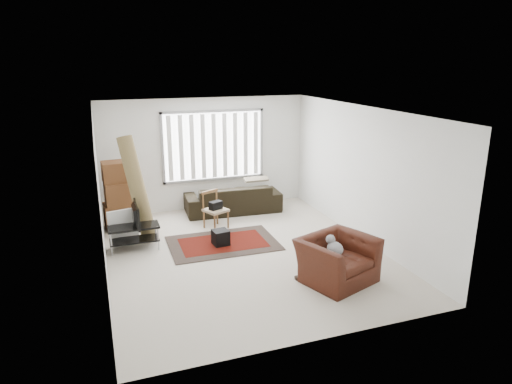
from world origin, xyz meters
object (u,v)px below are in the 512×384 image
tv_stand (134,232)px  moving_boxes (118,198)px  sofa (233,194)px  side_chair (215,208)px  armchair (337,257)px

tv_stand → moving_boxes: (-0.20, 1.33, 0.34)m
moving_boxes → sofa: moving_boxes is taller
moving_boxes → sofa: bearing=4.9°
tv_stand → sofa: (2.46, 1.56, 0.09)m
sofa → side_chair: bearing=57.5°
side_chair → armchair: (1.28, -3.08, -0.03)m
moving_boxes → armchair: moving_boxes is taller
tv_stand → side_chair: 1.89m
tv_stand → moving_boxes: bearing=98.5°
side_chair → moving_boxes: bearing=135.7°
tv_stand → sofa: bearing=32.4°
tv_stand → side_chair: bearing=19.1°
moving_boxes → armchair: 5.01m
tv_stand → side_chair: size_ratio=1.17×
tv_stand → moving_boxes: moving_boxes is taller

